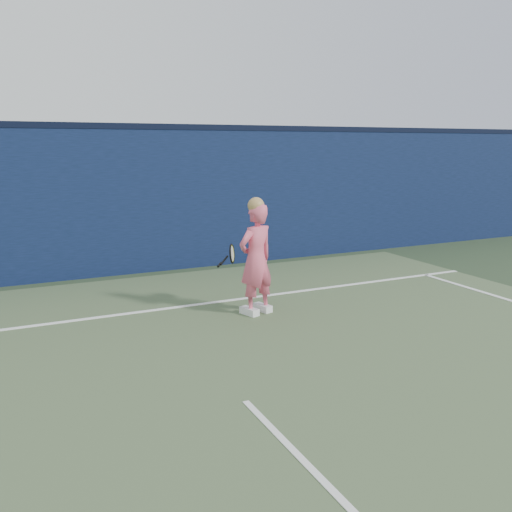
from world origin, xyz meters
TOP-DOWN VIEW (x-y plane):
  - ground at (0.00, 0.00)m, footprint 80.00×80.00m
  - backstop_wall at (0.00, 6.50)m, footprint 24.00×0.40m
  - wall_cap at (0.00, 6.50)m, footprint 24.00×0.42m
  - player at (1.19, 3.31)m, footprint 0.63×0.50m
  - racket at (1.03, 3.78)m, footprint 0.42×0.39m
  - court_lines at (0.00, -0.33)m, footprint 11.00×12.04m

SIDE VIEW (x-z plane):
  - ground at x=0.00m, z-range 0.00..0.00m
  - court_lines at x=0.00m, z-range 0.01..0.01m
  - racket at x=1.03m, z-range 0.60..0.88m
  - player at x=1.19m, z-range -0.03..1.54m
  - backstop_wall at x=0.00m, z-range 0.00..2.50m
  - wall_cap at x=0.00m, z-range 2.50..2.60m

